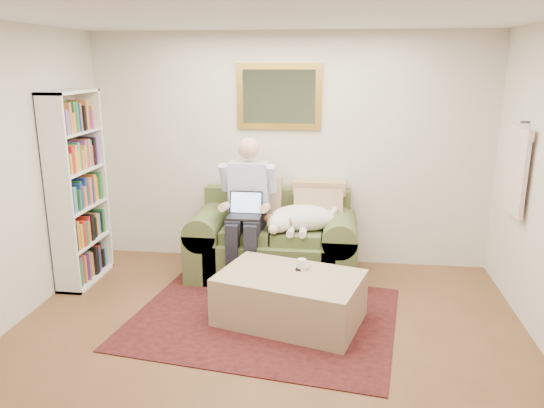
% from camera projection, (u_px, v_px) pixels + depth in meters
% --- Properties ---
extents(room_shell, '(4.51, 5.00, 2.61)m').
position_uv_depth(room_shell, '(260.00, 197.00, 3.93)').
color(room_shell, brown).
rests_on(room_shell, ground).
extents(rug, '(2.57, 2.17, 0.01)m').
position_uv_depth(rug, '(264.00, 317.00, 4.86)').
color(rug, black).
rests_on(rug, room_shell).
extents(sofa, '(1.79, 0.91, 1.07)m').
position_uv_depth(sofa, '(274.00, 247.00, 5.79)').
color(sofa, '#48562D').
rests_on(sofa, room_shell).
extents(seated_man, '(0.59, 0.84, 1.50)m').
position_uv_depth(seated_man, '(246.00, 211.00, 5.55)').
color(seated_man, '#8CA1D8').
rests_on(seated_man, sofa).
extents(laptop, '(0.35, 0.27, 0.25)m').
position_uv_depth(laptop, '(245.00, 210.00, 5.48)').
color(laptop, black).
rests_on(laptop, seated_man).
extents(sleeping_dog, '(0.74, 0.46, 0.27)m').
position_uv_depth(sleeping_dog, '(303.00, 218.00, 5.57)').
color(sleeping_dog, white).
rests_on(sleeping_dog, sofa).
extents(ottoman, '(1.40, 1.09, 0.45)m').
position_uv_depth(ottoman, '(290.00, 298.00, 4.75)').
color(ottoman, tan).
rests_on(ottoman, room_shell).
extents(coffee_mug, '(0.08, 0.08, 0.10)m').
position_uv_depth(coffee_mug, '(302.00, 265.00, 4.79)').
color(coffee_mug, white).
rests_on(coffee_mug, ottoman).
extents(tv_remote, '(0.08, 0.16, 0.02)m').
position_uv_depth(tv_remote, '(300.00, 267.00, 4.83)').
color(tv_remote, black).
rests_on(tv_remote, ottoman).
extents(bookshelf, '(0.28, 0.80, 2.00)m').
position_uv_depth(bookshelf, '(78.00, 189.00, 5.46)').
color(bookshelf, white).
rests_on(bookshelf, room_shell).
extents(wall_mirror, '(0.94, 0.04, 0.72)m').
position_uv_depth(wall_mirror, '(279.00, 97.00, 5.82)').
color(wall_mirror, gold).
rests_on(wall_mirror, room_shell).
extents(hanging_shirt, '(0.06, 0.52, 0.90)m').
position_uv_depth(hanging_shirt, '(518.00, 166.00, 4.84)').
color(hanging_shirt, beige).
rests_on(hanging_shirt, room_shell).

